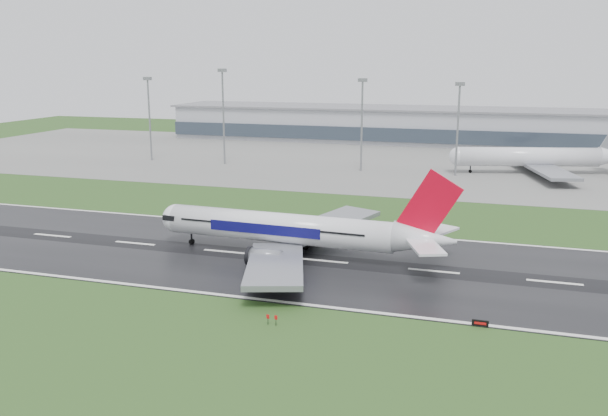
% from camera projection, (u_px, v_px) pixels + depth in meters
% --- Properties ---
extents(ground, '(520.00, 520.00, 0.00)m').
position_uv_depth(ground, '(324.00, 261.00, 117.75)').
color(ground, '#234318').
rests_on(ground, ground).
extents(runway, '(400.00, 45.00, 0.10)m').
position_uv_depth(runway, '(324.00, 261.00, 117.74)').
color(runway, black).
rests_on(runway, ground).
extents(apron, '(400.00, 130.00, 0.08)m').
position_uv_depth(apron, '(414.00, 162.00, 234.16)').
color(apron, slate).
rests_on(apron, ground).
extents(terminal, '(240.00, 36.00, 15.00)m').
position_uv_depth(terminal, '(432.00, 126.00, 288.36)').
color(terminal, '#989AA3').
rests_on(terminal, ground).
extents(main_airliner, '(60.80, 58.13, 17.26)m').
position_uv_depth(main_airliner, '(299.00, 211.00, 119.09)').
color(main_airliner, white).
rests_on(main_airliner, runway).
extents(parked_airliner, '(72.21, 69.23, 17.62)m').
position_uv_depth(parked_airliner, '(537.00, 147.00, 208.13)').
color(parked_airliner, silver).
rests_on(parked_airliner, apron).
extents(runway_sign, '(2.31, 0.50, 1.04)m').
position_uv_depth(runway_sign, '(480.00, 324.00, 88.49)').
color(runway_sign, black).
rests_on(runway_sign, ground).
extents(floodmast_0, '(0.64, 0.64, 29.55)m').
position_uv_depth(floodmast_0, '(150.00, 121.00, 234.61)').
color(floodmast_0, gray).
rests_on(floodmast_0, ground).
extents(floodmast_1, '(0.64, 0.64, 32.60)m').
position_uv_depth(floodmast_1, '(223.00, 119.00, 225.75)').
color(floodmast_1, gray).
rests_on(floodmast_1, ground).
extents(floodmast_2, '(0.64, 0.64, 29.65)m').
position_uv_depth(floodmast_2, '(362.00, 127.00, 211.71)').
color(floodmast_2, gray).
rests_on(floodmast_2, ground).
extents(floodmast_3, '(0.64, 0.64, 28.71)m').
position_uv_depth(floodmast_3, '(457.00, 132.00, 202.88)').
color(floodmast_3, gray).
rests_on(floodmast_3, ground).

